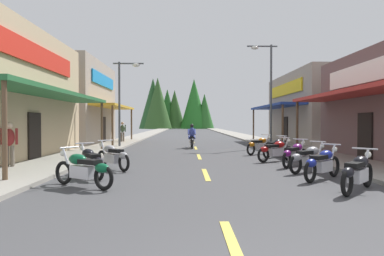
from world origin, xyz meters
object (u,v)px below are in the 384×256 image
streetlamp_right (267,82)px  motorcycle_parked_right_3 (295,154)px  motorcycle_parked_right_4 (275,150)px  motorcycle_parked_left_0 (83,169)px  motorcycle_parked_right_2 (309,158)px  motorcycle_parked_left_2 (113,156)px  pedestrian_by_shop (9,142)px  motorcycle_parked_right_5 (276,147)px  motorcycle_parked_right_0 (358,172)px  motorcycle_parked_left_1 (91,161)px  rider_cruising_lead (192,138)px  motorcycle_parked_right_6 (260,145)px  pedestrian_browsing (122,131)px  streetlamp_left (124,91)px  motorcycle_parked_right_1 (322,163)px

streetlamp_right → motorcycle_parked_right_3: 10.07m
motorcycle_parked_right_4 → motorcycle_parked_left_0: same height
motorcycle_parked_right_2 → motorcycle_parked_left_2: bearing=137.3°
motorcycle_parked_right_3 → pedestrian_by_shop: size_ratio=0.98×
streetlamp_right → motorcycle_parked_right_5: bearing=-100.0°
streetlamp_right → motorcycle_parked_right_0: size_ratio=4.28×
motorcycle_parked_right_0 → motorcycle_parked_left_0: 6.85m
motorcycle_parked_left_1 → motorcycle_parked_right_5: bearing=-87.9°
motorcycle_parked_right_3 → motorcycle_parked_right_4: (-0.30, 1.60, 0.00)m
motorcycle_parked_right_3 → rider_cruising_lead: bearing=64.5°
motorcycle_parked_right_3 → motorcycle_parked_right_6: size_ratio=0.98×
motorcycle_parked_left_0 → motorcycle_parked_left_1: size_ratio=1.03×
motorcycle_parked_left_0 → motorcycle_parked_right_2: bearing=-128.5°
motorcycle_parked_right_2 → motorcycle_parked_left_0: bearing=163.5°
motorcycle_parked_left_0 → pedestrian_browsing: pedestrian_browsing is taller
streetlamp_left → motorcycle_parked_right_4: (7.88, -7.62, -3.21)m
rider_cruising_lead → streetlamp_left: bearing=85.3°
motorcycle_parked_right_6 → motorcycle_parked_left_1: same height
motorcycle_parked_right_2 → motorcycle_parked_left_1: size_ratio=0.99×
motorcycle_parked_right_6 → motorcycle_parked_right_0: bearing=-128.6°
motorcycle_parked_right_4 → motorcycle_parked_right_5: (0.46, 1.63, 0.00)m
motorcycle_parked_right_2 → motorcycle_parked_right_3: same height
motorcycle_parked_right_0 → rider_cruising_lead: 13.93m
motorcycle_parked_right_3 → motorcycle_parked_right_6: 4.67m
motorcycle_parked_right_0 → motorcycle_parked_left_2: bearing=105.2°
motorcycle_parked_right_4 → rider_cruising_lead: 8.08m
motorcycle_parked_right_0 → rider_cruising_lead: bearing=60.7°
motorcycle_parked_right_6 → pedestrian_by_shop: pedestrian_by_shop is taller
motorcycle_parked_right_4 → motorcycle_parked_left_1: (-6.77, -3.86, 0.00)m
streetlamp_left → motorcycle_parked_right_3: 12.74m
motorcycle_parked_right_1 → motorcycle_parked_right_6: bearing=49.5°
motorcycle_parked_right_1 → motorcycle_parked_right_3: bearing=45.5°
motorcycle_parked_right_0 → motorcycle_parked_left_1: 7.44m
motorcycle_parked_right_5 → pedestrian_browsing: 14.56m
motorcycle_parked_right_2 → motorcycle_parked_right_4: bearing=59.5°
motorcycle_parked_right_1 → streetlamp_right: bearing=42.0°
motorcycle_parked_right_5 → pedestrian_by_shop: 11.24m
motorcycle_parked_right_2 → motorcycle_parked_right_6: 6.09m
motorcycle_parked_right_1 → motorcycle_parked_right_6: size_ratio=0.99×
streetlamp_right → pedestrian_browsing: bearing=154.1°
streetlamp_left → motorcycle_parked_left_2: 10.45m
motorcycle_parked_right_5 → rider_cruising_lead: rider_cruising_lead is taller
streetlamp_left → rider_cruising_lead: 5.39m
motorcycle_parked_right_0 → motorcycle_parked_right_5: bearing=44.0°
motorcycle_parked_left_1 → pedestrian_by_shop: (-3.30, 1.58, 0.50)m
motorcycle_parked_right_5 → motorcycle_parked_left_0: 9.91m
motorcycle_parked_left_0 → motorcycle_parked_right_6: bearing=-95.5°
motorcycle_parked_right_2 → streetlamp_left: bearing=91.5°
streetlamp_right → motorcycle_parked_left_2: 13.24m
motorcycle_parked_right_4 → motorcycle_parked_left_1: 7.79m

